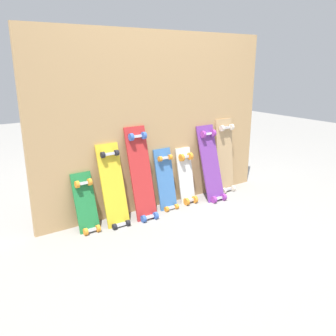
{
  "coord_description": "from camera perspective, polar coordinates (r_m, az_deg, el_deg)",
  "views": [
    {
      "loc": [
        -1.79,
        -2.67,
        1.36
      ],
      "look_at": [
        0.0,
        -0.07,
        0.41
      ],
      "focal_mm": 37.75,
      "sensor_mm": 36.0,
      "label": 1
    }
  ],
  "objects": [
    {
      "name": "plywood_wall_panel",
      "position": [
        3.32,
        -1.38,
        7.33
      ],
      "size": [
        2.44,
        0.04,
        1.63
      ],
      "primitive_type": "cube",
      "color": "tan",
      "rests_on": "ground"
    },
    {
      "name": "skateboard_white",
      "position": [
        3.52,
        3.02,
        -1.73
      ],
      "size": [
        0.17,
        0.19,
        0.61
      ],
      "color": "silver",
      "rests_on": "ground"
    },
    {
      "name": "skateboard_natural",
      "position": [
        3.84,
        9.23,
        1.48
      ],
      "size": [
        0.22,
        0.16,
        0.85
      ],
      "color": "tan",
      "rests_on": "ground"
    },
    {
      "name": "skateboard_yellow",
      "position": [
        3.07,
        -8.75,
        -3.44
      ],
      "size": [
        0.21,
        0.26,
        0.77
      ],
      "color": "gold",
      "rests_on": "ground"
    },
    {
      "name": "ground_plane",
      "position": [
        3.49,
        -0.65,
        -6.14
      ],
      "size": [
        12.0,
        12.0,
        0.0
      ],
      "primitive_type": "plane",
      "color": "gray"
    },
    {
      "name": "skateboard_purple",
      "position": [
        3.62,
        7.01,
        0.27
      ],
      "size": [
        0.21,
        0.3,
        0.81
      ],
      "color": "#6B338C",
      "rests_on": "ground"
    },
    {
      "name": "skateboard_blue",
      "position": [
        3.38,
        -0.27,
        -2.42
      ],
      "size": [
        0.19,
        0.2,
        0.65
      ],
      "color": "#386BAD",
      "rests_on": "ground"
    },
    {
      "name": "skateboard_green",
      "position": [
        3.03,
        -13.05,
        -6.08
      ],
      "size": [
        0.18,
        0.22,
        0.55
      ],
      "color": "#1E7238",
      "rests_on": "ground"
    },
    {
      "name": "skateboard_red",
      "position": [
        3.16,
        -4.26,
        -1.47
      ],
      "size": [
        0.21,
        0.28,
        0.88
      ],
      "color": "#B22626",
      "rests_on": "ground"
    }
  ]
}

